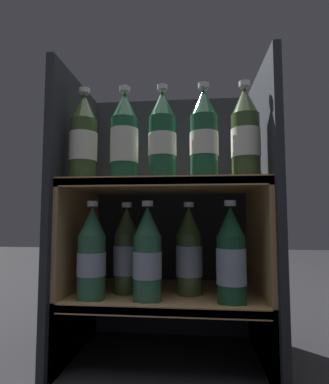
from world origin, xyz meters
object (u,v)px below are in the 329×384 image
object	(u,v)px
bottle_lower_front_2	(231,258)
bottle_lower_back_1	(189,253)
bottle_upper_front_2	(161,137)
bottle_lower_front_1	(147,256)
bottle_upper_front_4	(246,135)
bottle_lower_front_0	(92,255)
bottle_upper_front_3	(204,136)
bottle_upper_front_1	(124,139)
bottle_upper_front_0	(83,140)
bottle_lower_back_0	(126,252)

from	to	relation	value
bottle_lower_front_2	bottle_lower_back_1	bearing A→B (deg)	142.18
bottle_upper_front_2	bottle_lower_front_1	size ratio (longest dim) A/B	1.00
bottle_upper_front_4	bottle_lower_front_0	bearing A→B (deg)	180.00
bottle_upper_front_3	bottle_lower_front_2	distance (m)	0.32
bottle_lower_front_2	bottle_upper_front_2	bearing A→B (deg)	180.00
bottle_lower_front_1	bottle_lower_back_1	distance (m)	0.13
bottle_upper_front_1	bottle_upper_front_2	xyz separation A→B (m)	(0.10, 0.00, 0.00)
bottle_upper_front_0	bottle_upper_front_1	distance (m)	0.11
bottle_upper_front_0	bottle_upper_front_4	size ratio (longest dim) A/B	1.00
bottle_upper_front_2	bottle_lower_front_0	xyz separation A→B (m)	(-0.18, 0.00, -0.31)
bottle_upper_front_1	bottle_lower_back_0	distance (m)	0.32
bottle_lower_front_0	bottle_lower_back_1	bearing A→B (deg)	17.98
bottle_upper_front_0	bottle_upper_front_1	xyz separation A→B (m)	(0.11, 0.00, -0.00)
bottle_lower_back_0	bottle_upper_front_0	bearing A→B (deg)	-141.34
bottle_upper_front_2	bottle_lower_front_2	xyz separation A→B (m)	(0.18, -0.00, -0.31)
bottle_upper_front_0	bottle_upper_front_2	xyz separation A→B (m)	(0.21, 0.00, 0.00)
bottle_upper_front_1	bottle_upper_front_3	size ratio (longest dim) A/B	1.00
bottle_lower_front_0	bottle_lower_front_1	size ratio (longest dim) A/B	1.00
bottle_upper_front_3	bottle_lower_front_1	distance (m)	0.34
bottle_upper_front_3	bottle_lower_front_0	size ratio (longest dim) A/B	1.00
bottle_upper_front_0	bottle_upper_front_2	bearing A→B (deg)	0.00
bottle_lower_back_0	bottle_upper_front_3	bearing A→B (deg)	-20.36
bottle_upper_front_0	bottle_lower_back_0	xyz separation A→B (m)	(0.10, 0.08, -0.31)
bottle_lower_back_1	bottle_upper_front_2	bearing A→B (deg)	-130.57
bottle_upper_front_0	bottle_upper_front_1	bearing A→B (deg)	0.00
bottle_upper_front_3	bottle_lower_back_0	distance (m)	0.39
bottle_upper_front_1	bottle_lower_back_1	world-z (taller)	bottle_upper_front_1
bottle_upper_front_1	bottle_lower_front_2	distance (m)	0.41
bottle_lower_back_1	bottle_upper_front_0	bearing A→B (deg)	-163.77
bottle_upper_front_1	bottle_upper_front_4	distance (m)	0.32
bottle_upper_front_4	bottle_lower_back_1	xyz separation A→B (m)	(-0.15, 0.08, -0.31)
bottle_upper_front_4	bottle_lower_front_1	distance (m)	0.40
bottle_lower_front_0	bottle_lower_front_2	world-z (taller)	same
bottle_lower_front_1	bottle_lower_front_2	xyz separation A→B (m)	(0.21, -0.00, -0.00)
bottle_upper_front_0	bottle_lower_front_0	xyz separation A→B (m)	(0.03, 0.00, -0.31)
bottle_lower_front_0	bottle_lower_front_2	size ratio (longest dim) A/B	1.00
bottle_lower_front_0	bottle_lower_back_0	xyz separation A→B (m)	(0.07, 0.08, -0.00)
bottle_upper_front_2	bottle_lower_back_1	world-z (taller)	bottle_upper_front_2
bottle_upper_front_2	bottle_lower_back_1	xyz separation A→B (m)	(0.07, 0.08, -0.31)
bottle_lower_front_1	bottle_lower_back_0	xyz separation A→B (m)	(-0.07, 0.08, -0.00)
bottle_upper_front_3	bottle_lower_front_0	bearing A→B (deg)	180.00
bottle_upper_front_2	bottle_lower_back_1	bearing A→B (deg)	49.43
bottle_lower_front_2	bottle_upper_front_3	bearing A→B (deg)	180.00
bottle_lower_back_1	bottle_lower_front_1	bearing A→B (deg)	-142.18
bottle_lower_back_0	bottle_lower_back_1	world-z (taller)	same
bottle_upper_front_2	bottle_upper_front_3	bearing A→B (deg)	0.00
bottle_upper_front_1	bottle_lower_front_2	xyz separation A→B (m)	(0.27, 0.00, -0.31)
bottle_lower_front_0	bottle_lower_back_0	world-z (taller)	same
bottle_lower_front_0	bottle_lower_front_2	xyz separation A→B (m)	(0.36, -0.00, -0.00)
bottle_upper_front_2	bottle_lower_back_0	world-z (taller)	bottle_upper_front_2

